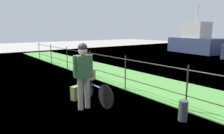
% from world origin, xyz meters
% --- Properties ---
extents(ground_plane, '(60.00, 60.00, 0.00)m').
position_xyz_m(ground_plane, '(0.00, 0.00, 0.00)').
color(ground_plane, gray).
extents(grass_strip, '(27.00, 2.40, 0.03)m').
position_xyz_m(grass_strip, '(0.00, 3.04, 0.01)').
color(grass_strip, '#478438').
rests_on(grass_strip, ground).
extents(iron_fence, '(18.04, 0.04, 1.16)m').
position_xyz_m(iron_fence, '(0.00, 1.85, 0.68)').
color(iron_fence, '#28231E').
rests_on(iron_fence, ground).
extents(bicycle_main, '(1.58, 0.17, 0.63)m').
position_xyz_m(bicycle_main, '(0.39, 0.40, 0.33)').
color(bicycle_main, black).
rests_on(bicycle_main, ground).
extents(wooden_crate, '(0.34, 0.25, 0.27)m').
position_xyz_m(wooden_crate, '(0.05, 0.41, 0.76)').
color(wooden_crate, '#A87F51').
rests_on(wooden_crate, bicycle_main).
extents(terrier_dog, '(0.32, 0.14, 0.18)m').
position_xyz_m(terrier_dog, '(0.08, 0.41, 0.97)').
color(terrier_dog, silver).
rests_on(terrier_dog, wooden_crate).
extents(cyclist_person, '(0.27, 0.54, 1.68)m').
position_xyz_m(cyclist_person, '(0.55, -0.05, 1.00)').
color(cyclist_person, gray).
rests_on(cyclist_person, ground).
extents(backpack_on_paving, '(0.24, 0.32, 0.40)m').
position_xyz_m(backpack_on_paving, '(-0.17, 0.10, 0.20)').
color(backpack_on_paving, olive).
rests_on(backpack_on_paving, ground).
extents(mooring_bollard, '(0.20, 0.20, 0.46)m').
position_xyz_m(mooring_bollard, '(2.49, 1.35, 0.23)').
color(mooring_bollard, '#38383D').
rests_on(mooring_bollard, ground).
extents(moored_boat_mid, '(5.00, 3.04, 4.32)m').
position_xyz_m(moored_boat_mid, '(-4.64, 14.46, 1.00)').
color(moored_boat_mid, '#2D3856').
rests_on(moored_boat_mid, ground).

